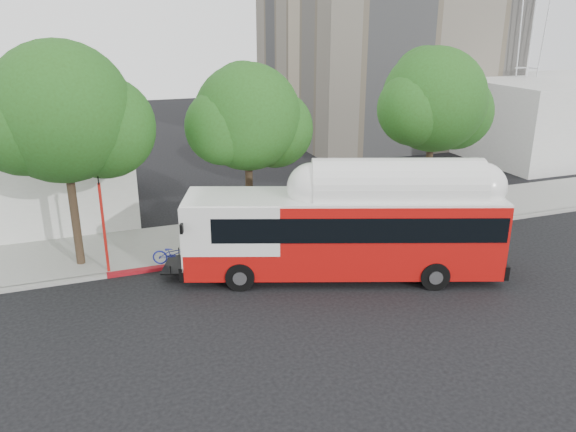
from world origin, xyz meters
name	(u,v)px	position (x,y,z in m)	size (l,w,h in m)	color
ground	(315,287)	(0.00, 0.00, 0.00)	(120.00, 120.00, 0.00)	black
sidewalk	(266,232)	(0.00, 6.50, 0.07)	(60.00, 5.00, 0.15)	gray
curb_strip	(283,250)	(0.00, 3.90, 0.07)	(60.00, 0.30, 0.15)	gray
red_curb_segment	(221,259)	(-3.00, 3.90, 0.08)	(10.00, 0.32, 0.16)	maroon
street_tree_left	(74,117)	(-8.53, 5.56, 6.60)	(6.67, 5.80, 9.74)	#2D2116
street_tree_mid	(256,121)	(-0.59, 6.06, 5.91)	(5.75, 5.00, 8.62)	#2D2116
street_tree_right	(440,103)	(9.44, 5.86, 6.26)	(6.21, 5.40, 9.18)	#2D2116
transit_bus	(344,234)	(1.53, 0.57, 1.93)	(13.96, 7.00, 4.13)	#B90F0C
signal_pole	(104,226)	(-7.90, 4.19, 2.22)	(0.12, 0.41, 4.32)	red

